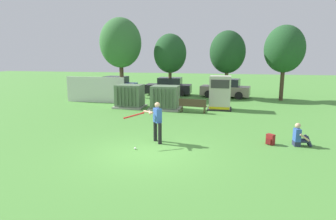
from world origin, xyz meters
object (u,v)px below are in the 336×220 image
object	(u,v)px
sports_ball	(135,148)
seated_spectator	(299,137)
park_bench	(193,105)
parked_car_right_of_center	(226,89)
transformer_west	(130,96)
batter	(156,120)
transformer_mid_west	(165,98)
parked_car_leftmost	(115,85)
parked_car_left_of_center	(169,87)
generator_enclosure	(220,93)
backpack	(270,140)

from	to	relation	value
sports_ball	seated_spectator	world-z (taller)	seated_spectator
park_bench	parked_car_right_of_center	bearing A→B (deg)	75.88
transformer_west	sports_ball	xyz separation A→B (m)	(3.36, -8.73, -0.74)
batter	sports_ball	bearing A→B (deg)	-118.43
batter	seated_spectator	xyz separation A→B (m)	(5.84, 0.82, -0.60)
transformer_mid_west	parked_car_right_of_center	size ratio (longest dim) A/B	0.48
transformer_mid_west	parked_car_right_of_center	world-z (taller)	same
transformer_mid_west	parked_car_leftmost	size ratio (longest dim) A/B	0.49
park_bench	sports_ball	size ratio (longest dim) A/B	20.44
sports_ball	parked_car_right_of_center	distance (m)	15.64
park_bench	transformer_mid_west	bearing A→B (deg)	156.71
seated_spectator	parked_car_right_of_center	bearing A→B (deg)	103.63
transformer_west	parked_car_left_of_center	world-z (taller)	same
transformer_mid_west	batter	xyz separation A→B (m)	(1.32, -7.48, 0.19)
transformer_mid_west	seated_spectator	xyz separation A→B (m)	(7.17, -6.66, -0.41)
transformer_west	sports_ball	world-z (taller)	transformer_west
generator_enclosure	park_bench	size ratio (longest dim) A/B	1.25
generator_enclosure	park_bench	distance (m)	2.36
parked_car_right_of_center	batter	bearing A→B (deg)	-100.33
backpack	parked_car_right_of_center	world-z (taller)	parked_car_right_of_center
transformer_mid_west	park_bench	bearing A→B (deg)	-23.29
transformer_mid_west	sports_ball	bearing A→B (deg)	-85.06
parked_car_left_of_center	batter	bearing A→B (deg)	-79.84
generator_enclosure	backpack	world-z (taller)	generator_enclosure
seated_spectator	parked_car_right_of_center	world-z (taller)	parked_car_right_of_center
sports_ball	parked_car_leftmost	world-z (taller)	parked_car_leftmost
generator_enclosure	seated_spectator	bearing A→B (deg)	-64.52
transformer_west	seated_spectator	distance (m)	11.94
backpack	parked_car_left_of_center	distance (m)	15.67
transformer_mid_west	parked_car_leftmost	xyz separation A→B (m)	(-6.83, 7.64, -0.04)
transformer_west	batter	xyz separation A→B (m)	(3.94, -7.65, 0.19)
generator_enclosure	park_bench	world-z (taller)	generator_enclosure
transformer_west	batter	bearing A→B (deg)	-62.72
transformer_west	parked_car_right_of_center	xyz separation A→B (m)	(6.54, 6.57, -0.04)
transformer_west	park_bench	bearing A→B (deg)	-12.56
transformer_mid_west	park_bench	world-z (taller)	transformer_mid_west
transformer_west	parked_car_leftmost	size ratio (longest dim) A/B	0.49
parked_car_right_of_center	transformer_west	bearing A→B (deg)	-134.84
parked_car_left_of_center	sports_ball	bearing A→B (deg)	-82.62
backpack	parked_car_leftmost	distance (m)	19.29
park_bench	sports_ball	xyz separation A→B (m)	(-1.26, -7.70, -0.49)
transformer_west	backpack	size ratio (longest dim) A/B	4.77
batter	seated_spectator	size ratio (longest dim) A/B	1.81
park_bench	batter	bearing A→B (deg)	-95.87
sports_ball	seated_spectator	bearing A→B (deg)	16.47
backpack	batter	bearing A→B (deg)	-171.02
generator_enclosure	batter	world-z (taller)	generator_enclosure
batter	parked_car_right_of_center	xyz separation A→B (m)	(2.59, 14.22, -0.22)
generator_enclosure	transformer_mid_west	bearing A→B (deg)	-169.04
sports_ball	backpack	size ratio (longest dim) A/B	0.20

